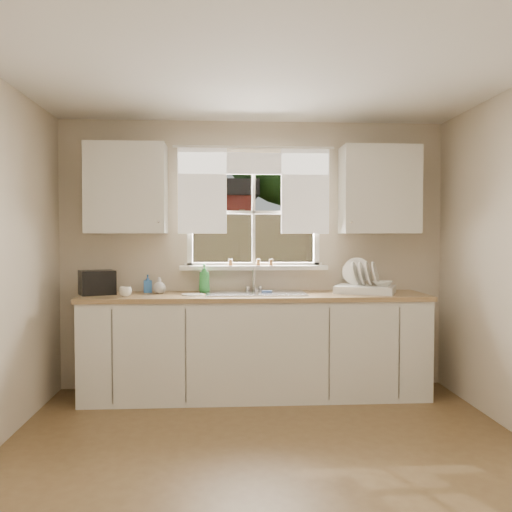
{
  "coord_description": "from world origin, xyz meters",
  "views": [
    {
      "loc": [
        -0.3,
        -3.1,
        1.42
      ],
      "look_at": [
        0.0,
        1.65,
        1.25
      ],
      "focal_mm": 38.0,
      "sensor_mm": 36.0,
      "label": 1
    }
  ],
  "objects": [
    {
      "name": "sink",
      "position": [
        0.0,
        1.71,
        0.84
      ],
      "size": [
        0.88,
        0.52,
        0.4
      ],
      "color": "#B7B7BC",
      "rests_on": "countertop"
    },
    {
      "name": "upper_cabinet_right",
      "position": [
        1.15,
        1.82,
        1.85
      ],
      "size": [
        0.7,
        0.33,
        0.8
      ],
      "primitive_type": "cube",
      "color": "silver",
      "rests_on": "room_walls"
    },
    {
      "name": "backyard",
      "position": [
        0.58,
        8.42,
        3.46
      ],
      "size": [
        20.0,
        10.0,
        6.13
      ],
      "color": "#335421",
      "rests_on": "ground"
    },
    {
      "name": "sill_jars",
      "position": [
        -0.01,
        1.94,
        1.18
      ],
      "size": [
        0.42,
        0.04,
        0.06
      ],
      "color": "brown",
      "rests_on": "window"
    },
    {
      "name": "base_cabinets",
      "position": [
        0.0,
        1.68,
        0.43
      ],
      "size": [
        3.0,
        0.62,
        0.87
      ],
      "primitive_type": "cube",
      "color": "silver",
      "rests_on": "ground"
    },
    {
      "name": "ground",
      "position": [
        0.0,
        0.0,
        0.0
      ],
      "size": [
        4.0,
        4.0,
        0.0
      ],
      "primitive_type": "plane",
      "color": "brown",
      "rests_on": "ground"
    },
    {
      "name": "countertop",
      "position": [
        0.0,
        1.68,
        0.89
      ],
      "size": [
        3.04,
        0.65,
        0.04
      ],
      "primitive_type": "cube",
      "color": "#9C7A4E",
      "rests_on": "base_cabinets"
    },
    {
      "name": "soap_bottle_c",
      "position": [
        -0.86,
        1.79,
        0.98
      ],
      "size": [
        0.14,
        0.14,
        0.14
      ],
      "primitive_type": "imported",
      "rotation": [
        0.0,
        0.0,
        -0.22
      ],
      "color": "beige",
      "rests_on": "countertop"
    },
    {
      "name": "black_appliance",
      "position": [
        -1.4,
        1.74,
        1.02
      ],
      "size": [
        0.37,
        0.34,
        0.21
      ],
      "primitive_type": "cube",
      "rotation": [
        0.0,
        0.0,
        0.39
      ],
      "color": "black",
      "rests_on": "countertop"
    },
    {
      "name": "curtains",
      "position": [
        0.0,
        1.95,
        1.93
      ],
      "size": [
        1.5,
        0.03,
        0.81
      ],
      "color": "white",
      "rests_on": "room_walls"
    },
    {
      "name": "soap_bottle_b",
      "position": [
        -0.98,
        1.88,
        0.99
      ],
      "size": [
        0.08,
        0.09,
        0.16
      ],
      "primitive_type": "imported",
      "rotation": [
        0.0,
        0.0,
        0.15
      ],
      "color": "#3573C9",
      "rests_on": "countertop"
    },
    {
      "name": "window",
      "position": [
        0.0,
        2.0,
        1.49
      ],
      "size": [
        1.38,
        0.16,
        1.06
      ],
      "color": "white",
      "rests_on": "room_walls"
    },
    {
      "name": "soap_bottle_a",
      "position": [
        -0.46,
        1.84,
        1.04
      ],
      "size": [
        0.13,
        0.13,
        0.26
      ],
      "primitive_type": "imported",
      "rotation": [
        0.0,
        0.0,
        -0.38
      ],
      "color": "#2E8E3D",
      "rests_on": "countertop"
    },
    {
      "name": "dish_rack",
      "position": [
        0.99,
        1.72,
        0.98
      ],
      "size": [
        0.62,
        0.56,
        0.32
      ],
      "color": "white",
      "rests_on": "countertop"
    },
    {
      "name": "ceiling",
      "position": [
        0.0,
        0.0,
        2.5
      ],
      "size": [
        3.6,
        4.0,
        0.02
      ],
      "primitive_type": "cube",
      "color": "silver",
      "rests_on": "room_walls"
    },
    {
      "name": "bowl",
      "position": [
        1.14,
        1.66,
        1.0
      ],
      "size": [
        0.21,
        0.21,
        0.05
      ],
      "primitive_type": "imported",
      "rotation": [
        0.0,
        0.0,
        -0.15
      ],
      "color": "white",
      "rests_on": "dish_rack"
    },
    {
      "name": "wall_outlet",
      "position": [
        0.88,
        1.99,
        1.08
      ],
      "size": [
        0.08,
        0.01,
        0.12
      ],
      "primitive_type": "cube",
      "color": "beige",
      "rests_on": "room_walls"
    },
    {
      "name": "upper_cabinet_left",
      "position": [
        -1.15,
        1.82,
        1.85
      ],
      "size": [
        0.7,
        0.33,
        0.8
      ],
      "primitive_type": "cube",
      "color": "silver",
      "rests_on": "room_walls"
    },
    {
      "name": "saucer",
      "position": [
        -0.55,
        1.61,
        0.92
      ],
      "size": [
        0.2,
        0.2,
        0.01
      ],
      "primitive_type": "cylinder",
      "color": "white",
      "rests_on": "countertop"
    },
    {
      "name": "room_walls",
      "position": [
        0.0,
        -0.07,
        1.24
      ],
      "size": [
        3.62,
        4.02,
        2.5
      ],
      "color": "beige",
      "rests_on": "ground"
    },
    {
      "name": "cup",
      "position": [
        -1.12,
        1.55,
        0.95
      ],
      "size": [
        0.14,
        0.14,
        0.08
      ],
      "primitive_type": "imported",
      "rotation": [
        0.0,
        0.0,
        0.42
      ],
      "color": "white",
      "rests_on": "countertop"
    }
  ]
}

